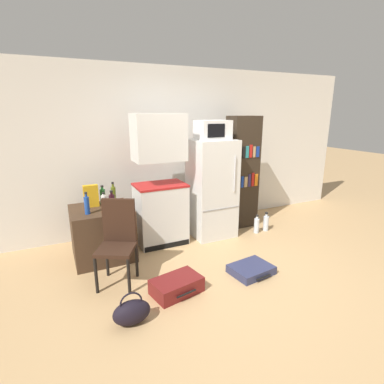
{
  "coord_description": "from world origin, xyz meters",
  "views": [
    {
      "loc": [
        -2.07,
        -2.71,
        1.96
      ],
      "look_at": [
        -0.38,
        0.85,
        0.89
      ],
      "focal_mm": 28.0,
      "sensor_mm": 36.0,
      "label": 1
    }
  ],
  "objects_px": {
    "bottle_milk_white": "(104,201)",
    "handbag": "(132,312)",
    "microwave": "(213,130)",
    "chair": "(118,236)",
    "suitcase_large_flat": "(177,286)",
    "side_table": "(103,233)",
    "refrigerator": "(212,189)",
    "bookshelf": "(242,173)",
    "cereal_box": "(91,196)",
    "bottle_green_tall": "(103,196)",
    "bottle_olive_oil": "(114,195)",
    "bottle_clear_short": "(106,205)",
    "bottle_wine_dark": "(112,202)",
    "water_bottle_middle": "(236,225)",
    "kitchen_hutch": "(160,186)",
    "water_bottle_back": "(266,223)",
    "suitcase_small_flat": "(251,269)",
    "water_bottle_front": "(257,225)",
    "bottle_blue_soda": "(87,205)"
  },
  "relations": [
    {
      "from": "refrigerator",
      "to": "water_bottle_back",
      "type": "relative_size",
      "value": 4.79
    },
    {
      "from": "bookshelf",
      "to": "cereal_box",
      "type": "relative_size",
      "value": 6.26
    },
    {
      "from": "side_table",
      "to": "bottle_green_tall",
      "type": "distance_m",
      "value": 0.5
    },
    {
      "from": "cereal_box",
      "to": "suitcase_large_flat",
      "type": "height_order",
      "value": "cereal_box"
    },
    {
      "from": "side_table",
      "to": "refrigerator",
      "type": "xyz_separation_m",
      "value": [
        1.72,
        0.06,
        0.42
      ]
    },
    {
      "from": "bottle_milk_white",
      "to": "water_bottle_back",
      "type": "relative_size",
      "value": 0.61
    },
    {
      "from": "bookshelf",
      "to": "side_table",
      "type": "bearing_deg",
      "value": -175.2
    },
    {
      "from": "refrigerator",
      "to": "bottle_clear_short",
      "type": "relative_size",
      "value": 9.84
    },
    {
      "from": "bottle_olive_oil",
      "to": "water_bottle_middle",
      "type": "relative_size",
      "value": 1.07
    },
    {
      "from": "refrigerator",
      "to": "water_bottle_front",
      "type": "bearing_deg",
      "value": -22.09
    },
    {
      "from": "bottle_milk_white",
      "to": "bottle_green_tall",
      "type": "relative_size",
      "value": 0.75
    },
    {
      "from": "bottle_blue_soda",
      "to": "water_bottle_back",
      "type": "distance_m",
      "value": 2.89
    },
    {
      "from": "bottle_clear_short",
      "to": "bottle_wine_dark",
      "type": "bearing_deg",
      "value": -54.71
    },
    {
      "from": "suitcase_small_flat",
      "to": "handbag",
      "type": "relative_size",
      "value": 1.51
    },
    {
      "from": "cereal_box",
      "to": "side_table",
      "type": "bearing_deg",
      "value": -51.01
    },
    {
      "from": "microwave",
      "to": "water_bottle_front",
      "type": "distance_m",
      "value": 1.72
    },
    {
      "from": "refrigerator",
      "to": "suitcase_large_flat",
      "type": "bearing_deg",
      "value": -131.57
    },
    {
      "from": "suitcase_large_flat",
      "to": "side_table",
      "type": "bearing_deg",
      "value": 103.89
    },
    {
      "from": "microwave",
      "to": "bottle_clear_short",
      "type": "bearing_deg",
      "value": -174.97
    },
    {
      "from": "bottle_milk_white",
      "to": "bottle_wine_dark",
      "type": "distance_m",
      "value": 0.24
    },
    {
      "from": "chair",
      "to": "bottle_olive_oil",
      "type": "bearing_deg",
      "value": 109.62
    },
    {
      "from": "handbag",
      "to": "water_bottle_back",
      "type": "distance_m",
      "value": 2.92
    },
    {
      "from": "kitchen_hutch",
      "to": "microwave",
      "type": "relative_size",
      "value": 3.99
    },
    {
      "from": "bottle_milk_white",
      "to": "kitchen_hutch",
      "type": "bearing_deg",
      "value": 4.26
    },
    {
      "from": "kitchen_hutch",
      "to": "microwave",
      "type": "bearing_deg",
      "value": -3.56
    },
    {
      "from": "kitchen_hutch",
      "to": "microwave",
      "type": "distance_m",
      "value": 1.16
    },
    {
      "from": "bottle_clear_short",
      "to": "chair",
      "type": "height_order",
      "value": "chair"
    },
    {
      "from": "bottle_milk_white",
      "to": "handbag",
      "type": "bearing_deg",
      "value": -91.96
    },
    {
      "from": "cereal_box",
      "to": "chair",
      "type": "bearing_deg",
      "value": -78.27
    },
    {
      "from": "kitchen_hutch",
      "to": "water_bottle_back",
      "type": "distance_m",
      "value": 1.93
    },
    {
      "from": "bottle_olive_oil",
      "to": "microwave",
      "type": "bearing_deg",
      "value": -1.28
    },
    {
      "from": "bottle_green_tall",
      "to": "suitcase_small_flat",
      "type": "height_order",
      "value": "bottle_green_tall"
    },
    {
      "from": "bottle_olive_oil",
      "to": "suitcase_small_flat",
      "type": "xyz_separation_m",
      "value": [
        1.38,
        -1.34,
        -0.79
      ]
    },
    {
      "from": "bottle_blue_soda",
      "to": "water_bottle_middle",
      "type": "height_order",
      "value": "bottle_blue_soda"
    },
    {
      "from": "bottle_olive_oil",
      "to": "cereal_box",
      "type": "bearing_deg",
      "value": 175.79
    },
    {
      "from": "chair",
      "to": "water_bottle_front",
      "type": "height_order",
      "value": "chair"
    },
    {
      "from": "microwave",
      "to": "cereal_box",
      "type": "xyz_separation_m",
      "value": [
        -1.82,
        0.06,
        -0.83
      ]
    },
    {
      "from": "refrigerator",
      "to": "suitcase_large_flat",
      "type": "relative_size",
      "value": 2.59
    },
    {
      "from": "bottle_olive_oil",
      "to": "bottle_green_tall",
      "type": "bearing_deg",
      "value": 145.13
    },
    {
      "from": "kitchen_hutch",
      "to": "chair",
      "type": "relative_size",
      "value": 1.95
    },
    {
      "from": "microwave",
      "to": "chair",
      "type": "xyz_separation_m",
      "value": [
        -1.65,
        -0.75,
        -1.11
      ]
    },
    {
      "from": "bottle_olive_oil",
      "to": "water_bottle_back",
      "type": "relative_size",
      "value": 0.99
    },
    {
      "from": "bottle_blue_soda",
      "to": "chair",
      "type": "height_order",
      "value": "bottle_blue_soda"
    },
    {
      "from": "bottle_clear_short",
      "to": "cereal_box",
      "type": "xyz_separation_m",
      "value": [
        -0.15,
        0.2,
        0.08
      ]
    },
    {
      "from": "suitcase_large_flat",
      "to": "water_bottle_back",
      "type": "height_order",
      "value": "water_bottle_back"
    },
    {
      "from": "cereal_box",
      "to": "bottle_blue_soda",
      "type": "bearing_deg",
      "value": -107.39
    },
    {
      "from": "bottle_wine_dark",
      "to": "water_bottle_middle",
      "type": "relative_size",
      "value": 0.92
    },
    {
      "from": "bookshelf",
      "to": "bottle_wine_dark",
      "type": "bearing_deg",
      "value": -170.48
    },
    {
      "from": "microwave",
      "to": "suitcase_large_flat",
      "type": "height_order",
      "value": "microwave"
    },
    {
      "from": "side_table",
      "to": "chair",
      "type": "bearing_deg",
      "value": -83.88
    }
  ]
}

